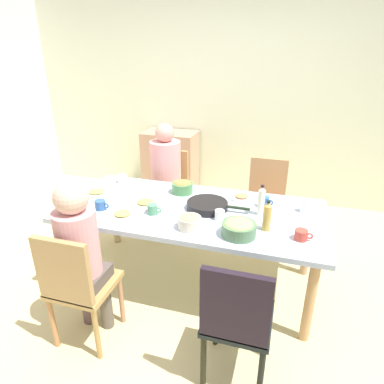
{
  "coord_description": "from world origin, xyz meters",
  "views": [
    {
      "loc": [
        0.71,
        -2.36,
        1.95
      ],
      "look_at": [
        0.0,
        0.0,
        0.87
      ],
      "focal_mm": 31.4,
      "sensor_mm": 36.0,
      "label": 1
    }
  ],
  "objects_px": {
    "cup_1": "(220,215)",
    "chair_1": "(169,186)",
    "chair_0": "(266,197)",
    "plate_1": "(123,215)",
    "bowl_2": "(239,228)",
    "cup_2": "(301,235)",
    "dining_table": "(192,216)",
    "cup_0": "(264,202)",
    "cup_4": "(153,209)",
    "bowl_1": "(190,222)",
    "chair_2": "(76,284)",
    "bottle_0": "(267,216)",
    "bowl_0": "(182,187)",
    "cup_6": "(100,205)",
    "person_2": "(80,249)",
    "chair_3": "(237,318)",
    "plate_2": "(242,197)",
    "cup_3": "(306,206)",
    "plate_3": "(145,203)",
    "plate_0": "(97,193)",
    "bottle_1": "(261,201)",
    "serving_pan": "(208,205)",
    "side_cabinet": "(171,164)",
    "cup_5": "(122,179)",
    "person_1": "(166,169)"
  },
  "relations": [
    {
      "from": "cup_1",
      "to": "chair_1",
      "type": "bearing_deg",
      "value": 128.52
    },
    {
      "from": "chair_0",
      "to": "plate_1",
      "type": "xyz_separation_m",
      "value": [
        -1.01,
        -1.16,
        0.22
      ]
    },
    {
      "from": "bowl_2",
      "to": "cup_2",
      "type": "relative_size",
      "value": 1.97
    },
    {
      "from": "dining_table",
      "to": "cup_0",
      "type": "bearing_deg",
      "value": 20.54
    },
    {
      "from": "cup_4",
      "to": "bowl_1",
      "type": "bearing_deg",
      "value": -21.15
    },
    {
      "from": "chair_2",
      "to": "bottle_0",
      "type": "height_order",
      "value": "bottle_0"
    },
    {
      "from": "bowl_0",
      "to": "cup_6",
      "type": "distance_m",
      "value": 0.74
    },
    {
      "from": "dining_table",
      "to": "bottle_0",
      "type": "relative_size",
      "value": 9.17
    },
    {
      "from": "person_2",
      "to": "chair_3",
      "type": "distance_m",
      "value": 1.09
    },
    {
      "from": "chair_3",
      "to": "plate_2",
      "type": "xyz_separation_m",
      "value": [
        -0.17,
        1.19,
        0.22
      ]
    },
    {
      "from": "cup_3",
      "to": "cup_4",
      "type": "bearing_deg",
      "value": -161.44
    },
    {
      "from": "cup_4",
      "to": "plate_3",
      "type": "bearing_deg",
      "value": 132.84
    },
    {
      "from": "plate_0",
      "to": "plate_2",
      "type": "relative_size",
      "value": 1.23
    },
    {
      "from": "cup_4",
      "to": "bottle_1",
      "type": "distance_m",
      "value": 0.85
    },
    {
      "from": "cup_2",
      "to": "bottle_0",
      "type": "bearing_deg",
      "value": 164.76
    },
    {
      "from": "serving_pan",
      "to": "bottle_0",
      "type": "distance_m",
      "value": 0.54
    },
    {
      "from": "dining_table",
      "to": "cup_1",
      "type": "bearing_deg",
      "value": -24.4
    },
    {
      "from": "dining_table",
      "to": "plate_0",
      "type": "bearing_deg",
      "value": 177.67
    },
    {
      "from": "chair_3",
      "to": "cup_0",
      "type": "xyz_separation_m",
      "value": [
        0.03,
        1.09,
        0.25
      ]
    },
    {
      "from": "plate_0",
      "to": "bowl_2",
      "type": "height_order",
      "value": "bowl_2"
    },
    {
      "from": "plate_1",
      "to": "bottle_1",
      "type": "distance_m",
      "value": 1.09
    },
    {
      "from": "plate_1",
      "to": "side_cabinet",
      "type": "height_order",
      "value": "side_cabinet"
    },
    {
      "from": "cup_5",
      "to": "side_cabinet",
      "type": "relative_size",
      "value": 0.14
    },
    {
      "from": "bowl_1",
      "to": "side_cabinet",
      "type": "distance_m",
      "value": 2.28
    },
    {
      "from": "plate_1",
      "to": "serving_pan",
      "type": "bearing_deg",
      "value": 28.33
    },
    {
      "from": "cup_0",
      "to": "dining_table",
      "type": "bearing_deg",
      "value": -159.46
    },
    {
      "from": "chair_3",
      "to": "bowl_1",
      "type": "height_order",
      "value": "chair_3"
    },
    {
      "from": "cup_6",
      "to": "bottle_1",
      "type": "bearing_deg",
      "value": 12.68
    },
    {
      "from": "chair_3",
      "to": "plate_3",
      "type": "xyz_separation_m",
      "value": [
        -0.93,
        0.84,
        0.22
      ]
    },
    {
      "from": "cup_5",
      "to": "plate_0",
      "type": "bearing_deg",
      "value": -106.24
    },
    {
      "from": "chair_0",
      "to": "cup_5",
      "type": "bearing_deg",
      "value": -158.82
    },
    {
      "from": "chair_0",
      "to": "plate_3",
      "type": "xyz_separation_m",
      "value": [
        -0.93,
        -0.92,
        0.22
      ]
    },
    {
      "from": "dining_table",
      "to": "cup_0",
      "type": "xyz_separation_m",
      "value": [
        0.56,
        0.21,
        0.11
      ]
    },
    {
      "from": "plate_0",
      "to": "bottle_0",
      "type": "bearing_deg",
      "value": -7.88
    },
    {
      "from": "person_1",
      "to": "bottle_1",
      "type": "bearing_deg",
      "value": -34.08
    },
    {
      "from": "chair_2",
      "to": "cup_5",
      "type": "xyz_separation_m",
      "value": [
        -0.28,
        1.23,
        0.25
      ]
    },
    {
      "from": "chair_0",
      "to": "bottle_0",
      "type": "xyz_separation_m",
      "value": [
        0.08,
        -1.05,
        0.32
      ]
    },
    {
      "from": "person_1",
      "to": "plate_1",
      "type": "relative_size",
      "value": 5.4
    },
    {
      "from": "side_cabinet",
      "to": "bowl_2",
      "type": "bearing_deg",
      "value": -58.38
    },
    {
      "from": "chair_2",
      "to": "cup_3",
      "type": "bearing_deg",
      "value": 37.47
    },
    {
      "from": "plate_0",
      "to": "cup_2",
      "type": "xyz_separation_m",
      "value": [
        1.77,
        -0.28,
        0.02
      ]
    },
    {
      "from": "person_1",
      "to": "plate_2",
      "type": "relative_size",
      "value": 6.05
    },
    {
      "from": "person_1",
      "to": "cup_0",
      "type": "height_order",
      "value": "person_1"
    },
    {
      "from": "plate_2",
      "to": "chair_3",
      "type": "bearing_deg",
      "value": -81.67
    },
    {
      "from": "chair_0",
      "to": "person_1",
      "type": "height_order",
      "value": "person_1"
    },
    {
      "from": "bottle_0",
      "to": "bottle_1",
      "type": "relative_size",
      "value": 0.93
    },
    {
      "from": "chair_0",
      "to": "bottle_0",
      "type": "height_order",
      "value": "bottle_0"
    },
    {
      "from": "cup_4",
      "to": "bottle_0",
      "type": "height_order",
      "value": "bottle_0"
    },
    {
      "from": "chair_1",
      "to": "bottle_1",
      "type": "distance_m",
      "value": 1.39
    },
    {
      "from": "chair_1",
      "to": "plate_0",
      "type": "relative_size",
      "value": 3.61
    }
  ]
}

